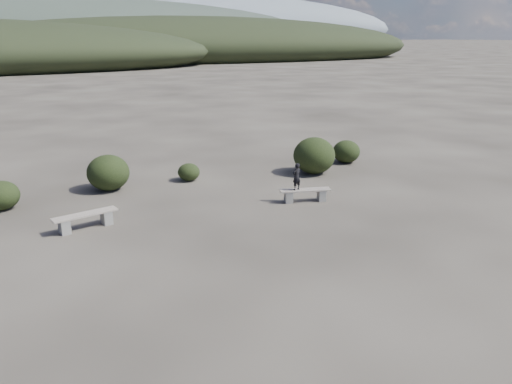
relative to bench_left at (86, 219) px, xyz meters
name	(u,v)px	position (x,y,z in m)	size (l,w,h in m)	color
ground	(294,277)	(4.21, -5.48, -0.30)	(1200.00, 1200.00, 0.00)	#2C2722
bench_left	(86,219)	(0.00, 0.00, 0.00)	(1.99, 0.84, 0.49)	gray
bench_right	(305,194)	(7.39, -0.56, -0.02)	(1.85, 0.84, 0.45)	gray
seated_person	(297,177)	(7.07, -0.47, 0.64)	(0.35, 0.23, 0.96)	black
shrub_a	(1,195)	(-2.36, 3.06, 0.20)	(1.20, 1.20, 0.99)	black
shrub_b	(108,173)	(1.31, 3.83, 0.38)	(1.59, 1.59, 1.36)	black
shrub_c	(189,172)	(4.47, 3.78, 0.06)	(0.89, 0.89, 0.71)	black
shrub_d	(314,156)	(9.67, 2.62, 0.48)	(1.78, 1.78, 1.55)	black
shrub_e	(346,151)	(12.01, 3.62, 0.23)	(1.25, 1.25, 1.04)	black
mountain_ridges	(9,27)	(-3.27, 333.59, 10.54)	(500.00, 400.00, 56.00)	black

